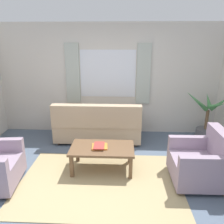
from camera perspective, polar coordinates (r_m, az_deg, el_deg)
name	(u,v)px	position (r m, az deg, el deg)	size (l,w,h in m)	color
ground_plane	(100,182)	(3.93, -3.02, -16.94)	(6.24, 6.24, 0.00)	slate
wall_back	(108,80)	(5.57, -0.96, 8.02)	(5.32, 0.12, 2.60)	silver
window_with_curtains	(108,74)	(5.46, -1.03, 9.43)	(1.98, 0.07, 1.40)	white
area_rug	(100,182)	(3.92, -3.02, -16.87)	(2.60, 1.83, 0.01)	tan
couch	(98,126)	(5.19, -3.52, -3.40)	(1.90, 0.82, 0.92)	tan
armchair_right	(202,162)	(4.01, 21.33, -11.49)	(0.83, 0.85, 0.88)	#998499
coffee_table	(102,150)	(4.06, -2.44, -9.41)	(1.10, 0.64, 0.44)	brown
book_stack_on_table	(99,146)	(4.02, -3.13, -8.47)	(0.28, 0.30, 0.04)	orange
potted_plant	(206,125)	(5.54, 22.24, -2.90)	(0.94, 0.99, 1.14)	#56565B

